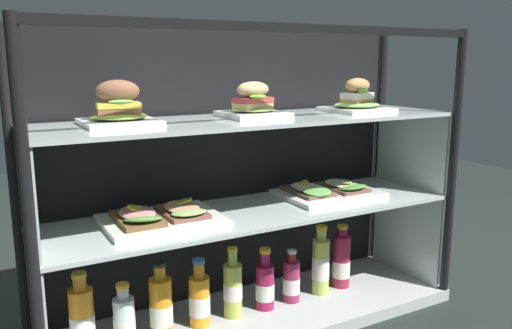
# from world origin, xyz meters

# --- Properties ---
(ground_plane) EXTENTS (6.00, 6.00, 0.02)m
(ground_plane) POSITION_xyz_m (0.00, 0.00, -0.01)
(ground_plane) COLOR black
(ground_plane) RESTS_ON ground
(case_base_deck) EXTENTS (1.40, 0.40, 0.04)m
(case_base_deck) POSITION_xyz_m (0.00, 0.00, 0.02)
(case_base_deck) COLOR #B9BDBE
(case_base_deck) RESTS_ON ground
(case_frame) EXTENTS (1.40, 0.40, 0.97)m
(case_frame) POSITION_xyz_m (0.00, 0.13, 0.52)
(case_frame) COLOR black
(case_frame) RESTS_ON ground
(riser_lower_tier) EXTENTS (1.34, 0.34, 0.34)m
(riser_lower_tier) POSITION_xyz_m (0.00, 0.00, 0.21)
(riser_lower_tier) COLOR silver
(riser_lower_tier) RESTS_ON case_base_deck
(shelf_lower_glass) EXTENTS (1.36, 0.36, 0.01)m
(shelf_lower_glass) POSITION_xyz_m (0.00, 0.00, 0.39)
(shelf_lower_glass) COLOR silver
(shelf_lower_glass) RESTS_ON riser_lower_tier
(riser_upper_tier) EXTENTS (1.34, 0.34, 0.28)m
(riser_upper_tier) POSITION_xyz_m (0.00, 0.00, 0.54)
(riser_upper_tier) COLOR silver
(riser_upper_tier) RESTS_ON shelf_lower_glass
(shelf_upper_glass) EXTENTS (1.36, 0.36, 0.01)m
(shelf_upper_glass) POSITION_xyz_m (0.00, 0.00, 0.68)
(shelf_upper_glass) COLOR silver
(shelf_upper_glass) RESTS_ON riser_upper_tier
(plated_roll_sandwich_near_right_corner) EXTENTS (0.20, 0.20, 0.12)m
(plated_roll_sandwich_near_right_corner) POSITION_xyz_m (-0.42, 0.03, 0.73)
(plated_roll_sandwich_near_right_corner) COLOR white
(plated_roll_sandwich_near_right_corner) RESTS_ON shelf_upper_glass
(plated_roll_sandwich_mid_left) EXTENTS (0.19, 0.19, 0.11)m
(plated_roll_sandwich_mid_left) POSITION_xyz_m (0.00, 0.02, 0.73)
(plated_roll_sandwich_mid_left) COLOR white
(plated_roll_sandwich_mid_left) RESTS_ON shelf_upper_glass
(plated_roll_sandwich_center) EXTENTS (0.20, 0.20, 0.12)m
(plated_roll_sandwich_center) POSITION_xyz_m (0.41, 0.01, 0.73)
(plated_roll_sandwich_center) COLOR white
(plated_roll_sandwich_center) RESTS_ON shelf_upper_glass
(open_sandwich_tray_near_right_corner) EXTENTS (0.34, 0.25, 0.07)m
(open_sandwich_tray_near_right_corner) POSITION_xyz_m (-0.32, 0.01, 0.42)
(open_sandwich_tray_near_right_corner) COLOR white
(open_sandwich_tray_near_right_corner) RESTS_ON shelf_lower_glass
(open_sandwich_tray_far_right) EXTENTS (0.34, 0.25, 0.06)m
(open_sandwich_tray_far_right) POSITION_xyz_m (0.30, 0.02, 0.41)
(open_sandwich_tray_far_right) COLOR white
(open_sandwich_tray_far_right) RESTS_ON shelf_lower_glass
(juice_bottle_back_left) EXTENTS (0.07, 0.07, 0.24)m
(juice_bottle_back_left) POSITION_xyz_m (-0.55, 0.02, 0.14)
(juice_bottle_back_left) COLOR orange
(juice_bottle_back_left) RESTS_ON case_base_deck
(juice_bottle_front_middle) EXTENTS (0.06, 0.06, 0.19)m
(juice_bottle_front_middle) POSITION_xyz_m (-0.44, 0.00, 0.12)
(juice_bottle_front_middle) COLOR silver
(juice_bottle_front_middle) RESTS_ON case_base_deck
(juice_bottle_front_fourth) EXTENTS (0.07, 0.07, 0.23)m
(juice_bottle_front_fourth) POSITION_xyz_m (-0.32, 0.01, 0.13)
(juice_bottle_front_fourth) COLOR orange
(juice_bottle_front_fourth) RESTS_ON case_base_deck
(juice_bottle_front_right_end) EXTENTS (0.07, 0.07, 0.22)m
(juice_bottle_front_right_end) POSITION_xyz_m (-0.20, 0.01, 0.13)
(juice_bottle_front_right_end) COLOR orange
(juice_bottle_front_right_end) RESTS_ON case_base_deck
(juice_bottle_tucked_behind) EXTENTS (0.06, 0.06, 0.24)m
(juice_bottle_tucked_behind) POSITION_xyz_m (-0.08, 0.01, 0.14)
(juice_bottle_tucked_behind) COLOR #B6C94D
(juice_bottle_tucked_behind) RESTS_ON case_base_deck
(juice_bottle_front_second) EXTENTS (0.06, 0.06, 0.21)m
(juice_bottle_front_second) POSITION_xyz_m (0.04, 0.01, 0.12)
(juice_bottle_front_second) COLOR #A01946
(juice_bottle_front_second) RESTS_ON case_base_deck
(juice_bottle_front_left_end) EXTENTS (0.06, 0.06, 0.19)m
(juice_bottle_front_left_end) POSITION_xyz_m (0.14, 0.01, 0.12)
(juice_bottle_front_left_end) COLOR #932548
(juice_bottle_front_left_end) RESTS_ON case_base_deck
(juice_bottle_back_right) EXTENTS (0.06, 0.06, 0.25)m
(juice_bottle_back_right) POSITION_xyz_m (0.27, 0.01, 0.15)
(juice_bottle_back_right) COLOR #B8CD54
(juice_bottle_back_right) RESTS_ON case_base_deck
(juice_bottle_near_post) EXTENTS (0.07, 0.07, 0.24)m
(juice_bottle_near_post) POSITION_xyz_m (0.37, 0.02, 0.14)
(juice_bottle_near_post) COLOR maroon
(juice_bottle_near_post) RESTS_ON case_base_deck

